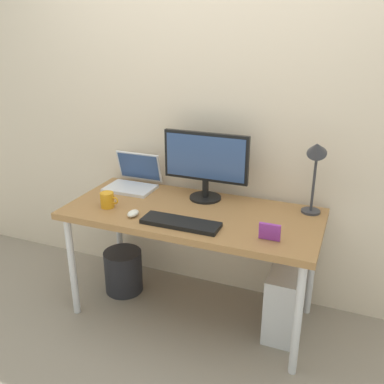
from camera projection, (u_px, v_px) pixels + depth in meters
The scene contains 12 objects.
ground_plane at pixel (192, 312), 2.77m from camera, with size 6.00×6.00×0.00m, color gray.
back_wall at pixel (216, 102), 2.64m from camera, with size 4.40×0.04×2.60m, color beige.
desk at pixel (192, 220), 2.53m from camera, with size 1.51×0.68×0.72m.
monitor at pixel (206, 162), 2.60m from camera, with size 0.54×0.20×0.43m.
laptop at pixel (134, 179), 2.86m from camera, with size 0.32×0.28×0.22m.
desk_lamp at pixel (316, 160), 2.34m from camera, with size 0.11×0.16×0.46m.
keyboard at pixel (181, 223), 2.33m from camera, with size 0.44×0.14×0.02m, color black.
mouse at pixel (133, 213), 2.43m from camera, with size 0.06×0.09×0.03m, color silver.
coffee_mug at pixel (107, 200), 2.54m from camera, with size 0.12×0.08×0.09m.
photo_frame at pixel (270, 232), 2.15m from camera, with size 0.11×0.02×0.09m, color purple.
computer_tower at pixel (284, 301), 2.53m from camera, with size 0.18×0.36×0.42m, color silver.
wastebasket at pixel (123, 271), 2.95m from camera, with size 0.26×0.26×0.30m, color #232328.
Camera 1 is at (0.86, -2.13, 1.74)m, focal length 39.67 mm.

